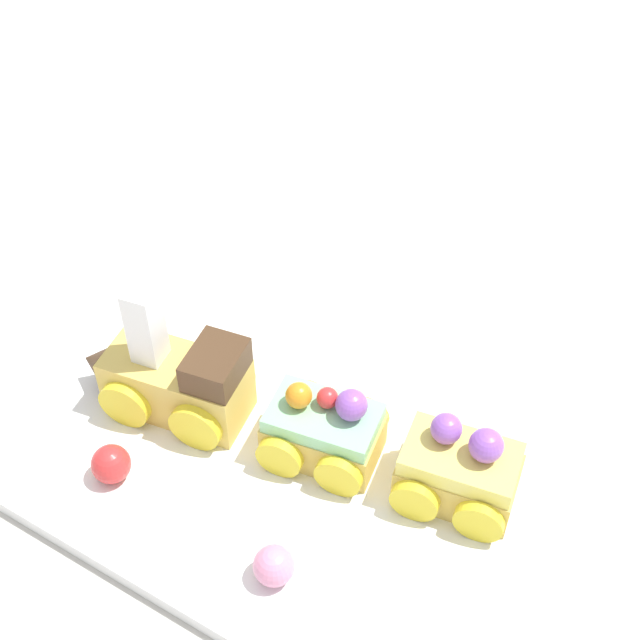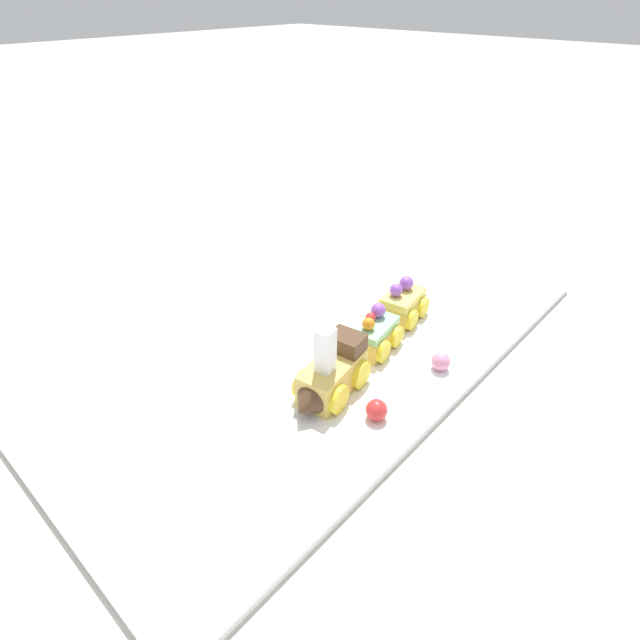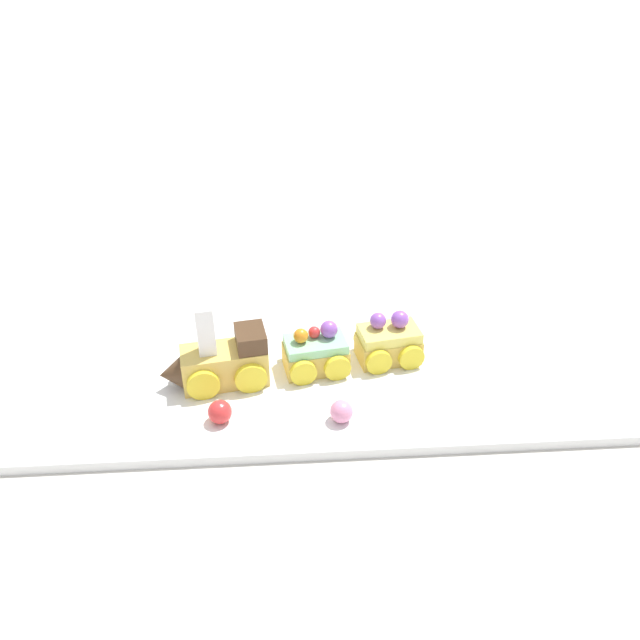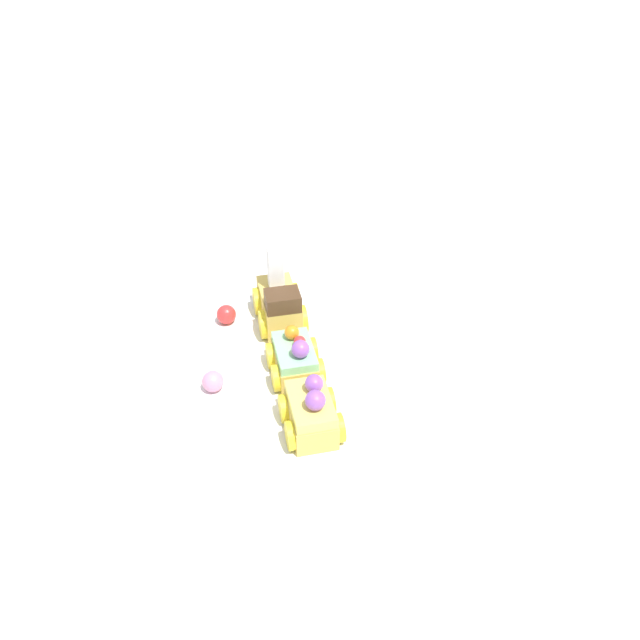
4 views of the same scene
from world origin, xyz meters
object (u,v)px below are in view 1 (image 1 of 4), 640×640
(cake_train_locomotive, at_px, (168,377))
(gumball_red, at_px, (111,464))
(cake_car_mint, at_px, (324,430))
(gumball_pink, at_px, (274,566))
(cake_car_lemon, at_px, (459,471))

(cake_train_locomotive, distance_m, gumball_red, 0.07)
(cake_car_mint, xyz_separation_m, gumball_pink, (-0.02, 0.10, -0.01))
(cake_car_mint, height_order, gumball_red, cake_car_mint)
(cake_car_lemon, distance_m, gumball_pink, 0.13)
(gumball_red, xyz_separation_m, gumball_pink, (-0.13, 0.01, -0.00))
(gumball_red, bearing_deg, cake_train_locomotive, -86.10)
(cake_car_lemon, height_order, gumball_pink, cake_car_lemon)
(cake_train_locomotive, height_order, cake_car_lemon, cake_train_locomotive)
(cake_car_lemon, distance_m, gumball_red, 0.23)
(gumball_red, bearing_deg, cake_car_lemon, -152.54)
(cake_car_mint, relative_size, cake_car_lemon, 1.00)
(cake_car_lemon, bearing_deg, gumball_pink, 49.08)
(cake_car_lemon, bearing_deg, gumball_red, 18.16)
(cake_train_locomotive, relative_size, cake_car_lemon, 1.58)
(cake_train_locomotive, height_order, cake_car_mint, cake_train_locomotive)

